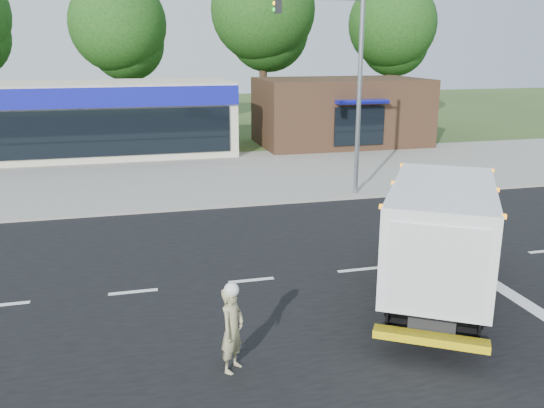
% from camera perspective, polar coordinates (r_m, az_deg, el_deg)
% --- Properties ---
extents(ground, '(120.00, 120.00, 0.00)m').
position_cam_1_polar(ground, '(15.97, 8.58, -6.50)').
color(ground, '#385123').
rests_on(ground, ground).
extents(road_asphalt, '(60.00, 14.00, 0.02)m').
position_cam_1_polar(road_asphalt, '(15.97, 8.58, -6.48)').
color(road_asphalt, black).
rests_on(road_asphalt, ground).
extents(sidewalk, '(60.00, 2.40, 0.12)m').
position_cam_1_polar(sidewalk, '(23.35, 0.86, 0.88)').
color(sidewalk, gray).
rests_on(sidewalk, ground).
extents(parking_apron, '(60.00, 9.00, 0.02)m').
position_cam_1_polar(parking_apron, '(28.85, -2.14, 3.58)').
color(parking_apron, gray).
rests_on(parking_apron, ground).
extents(lane_markings, '(55.20, 7.00, 0.01)m').
position_cam_1_polar(lane_markings, '(15.42, 15.21, -7.64)').
color(lane_markings, silver).
rests_on(lane_markings, road_asphalt).
extents(ems_box_truck, '(5.29, 6.79, 2.98)m').
position_cam_1_polar(ems_box_truck, '(14.19, 16.38, -2.44)').
color(ems_box_truck, black).
rests_on(ems_box_truck, ground).
extents(emergency_worker, '(0.69, 0.72, 1.77)m').
position_cam_1_polar(emergency_worker, '(10.91, -3.96, -12.14)').
color(emergency_worker, tan).
rests_on(emergency_worker, ground).
extents(retail_strip_mall, '(18.00, 6.20, 4.00)m').
position_cam_1_polar(retail_strip_mall, '(33.91, -19.59, 7.92)').
color(retail_strip_mall, beige).
rests_on(retail_strip_mall, ground).
extents(brown_storefront, '(10.00, 6.70, 4.00)m').
position_cam_1_polar(brown_storefront, '(36.20, 6.80, 9.09)').
color(brown_storefront, '#382316').
rests_on(brown_storefront, ground).
extents(traffic_signal_pole, '(3.51, 0.25, 8.00)m').
position_cam_1_polar(traffic_signal_pole, '(22.79, 7.18, 12.80)').
color(traffic_signal_pole, gray).
rests_on(traffic_signal_pole, ground).
extents(background_trees, '(36.77, 7.39, 12.10)m').
position_cam_1_polar(background_trees, '(42.11, -7.69, 17.26)').
color(background_trees, '#332114').
rests_on(background_trees, ground).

